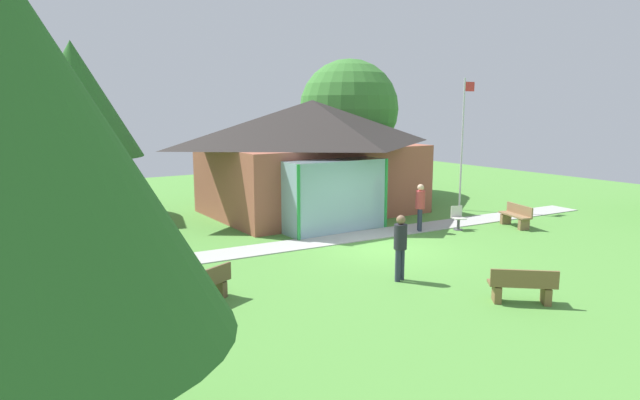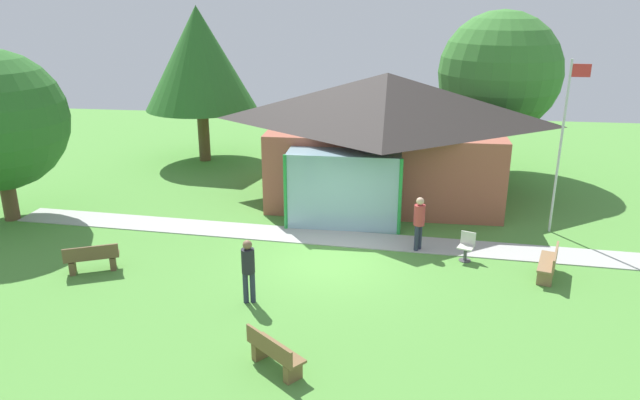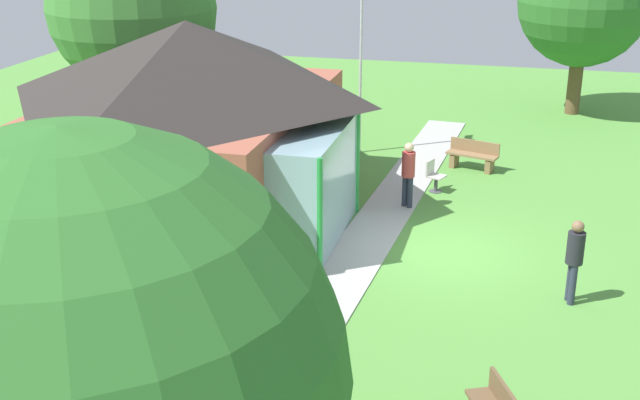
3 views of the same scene
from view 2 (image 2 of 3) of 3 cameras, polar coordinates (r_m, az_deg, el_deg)
ground_plane at (r=18.16m, az=1.06°, el=-5.79°), size 44.00×44.00×0.00m
pavilion at (r=23.28m, az=6.06°, el=6.24°), size 9.42×7.62×4.76m
footpath at (r=19.74m, az=1.64°, el=-3.62°), size 22.61×2.78×0.03m
flagpole at (r=20.85m, az=21.90°, el=5.25°), size 0.64×0.08×5.69m
bench_mid_left at (r=18.54m, az=-20.71°, el=-5.21°), size 1.55×1.02×0.84m
bench_front_center at (r=13.23m, az=-4.33°, el=-14.22°), size 1.43×1.30×0.84m
bench_mid_right at (r=18.21m, az=20.80°, el=-5.67°), size 0.85×1.56×0.84m
patio_chair_lawn_spare at (r=18.60m, az=13.64°, el=-4.34°), size 0.57×0.57×0.86m
visitor_strolling_lawn at (r=15.57m, az=-6.78°, el=-6.24°), size 0.34×0.34×1.74m
visitor_on_path at (r=18.74m, az=9.33°, el=-1.85°), size 0.34×0.34×1.74m
tree_behind_pavilion_right at (r=27.08m, az=16.59°, el=11.41°), size 5.14×5.14×6.94m
tree_behind_pavilion_left at (r=28.48m, az=-11.36°, el=12.97°), size 5.06×5.06×7.04m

